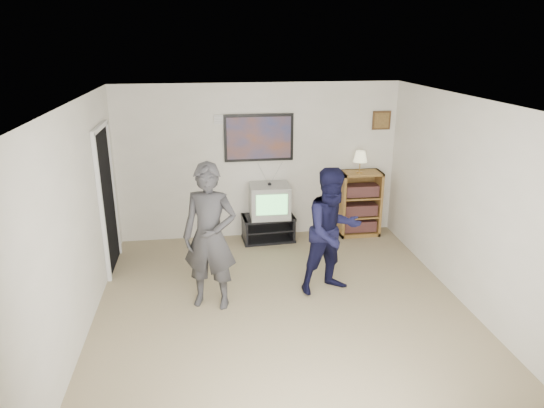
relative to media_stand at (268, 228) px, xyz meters
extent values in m
cube|color=#79694C|center=(-0.11, -2.23, -0.21)|extent=(4.50, 5.00, 0.01)
cube|color=white|center=(-0.11, -2.23, 2.29)|extent=(4.50, 5.00, 0.01)
cube|color=beige|center=(-0.11, 0.27, 1.04)|extent=(4.50, 0.01, 2.50)
cube|color=beige|center=(-2.36, -2.23, 1.04)|extent=(0.01, 5.00, 2.50)
cube|color=beige|center=(2.14, -2.23, 1.04)|extent=(0.01, 5.00, 2.50)
cube|color=black|center=(0.00, 0.00, 0.19)|extent=(0.86, 0.51, 0.04)
cube|color=black|center=(0.00, 0.00, -0.19)|extent=(0.86, 0.51, 0.04)
cube|color=black|center=(-0.39, 0.00, 0.00)|extent=(0.07, 0.45, 0.42)
cube|color=black|center=(0.39, 0.00, 0.00)|extent=(0.07, 0.45, 0.42)
imported|color=#323134|center=(-0.96, -1.90, 0.69)|extent=(0.76, 0.61, 1.80)
imported|color=black|center=(0.59, -1.75, 0.62)|extent=(0.95, 0.83, 1.65)
cube|color=white|center=(-0.97, -1.69, 0.95)|extent=(0.08, 0.12, 0.03)
cube|color=white|center=(0.54, -1.50, 0.76)|extent=(0.05, 0.11, 0.03)
cube|color=black|center=(-0.11, 0.24, 1.44)|extent=(1.10, 0.03, 0.75)
cube|color=white|center=(-0.66, 0.25, 1.74)|extent=(0.28, 0.02, 0.14)
cube|color=#412714|center=(1.89, 0.25, 1.67)|extent=(0.30, 0.03, 0.30)
cube|color=black|center=(-2.35, -0.63, 0.79)|extent=(0.03, 0.85, 2.00)
camera|label=1|loc=(-0.97, -7.26, 2.93)|focal=32.00mm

